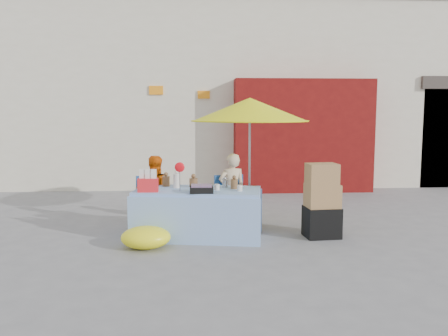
{
  "coord_description": "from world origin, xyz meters",
  "views": [
    {
      "loc": [
        -0.34,
        -6.66,
        1.89
      ],
      "look_at": [
        0.12,
        0.6,
        1.0
      ],
      "focal_mm": 38.0,
      "sensor_mm": 36.0,
      "label": 1
    }
  ],
  "objects": [
    {
      "name": "tarp_bundle",
      "position": [
        -1.01,
        -0.27,
        0.15
      ],
      "size": [
        0.82,
        0.73,
        0.31
      ],
      "primitive_type": "ellipsoid",
      "rotation": [
        0.0,
        0.0,
        -0.31
      ],
      "color": "#F9F31A",
      "rests_on": "ground"
    },
    {
      "name": "chair_left",
      "position": [
        -0.98,
        0.72,
        0.26
      ],
      "size": [
        0.57,
        0.56,
        0.85
      ],
      "rotation": [
        0.0,
        0.0,
        0.22
      ],
      "color": "#1F4B8F",
      "rests_on": "ground"
    },
    {
      "name": "box_stack",
      "position": [
        1.56,
        0.16,
        0.51
      ],
      "size": [
        0.53,
        0.45,
        1.11
      ],
      "rotation": [
        0.0,
        0.0,
        0.08
      ],
      "color": "black",
      "rests_on": "ground"
    },
    {
      "name": "vendor_beige",
      "position": [
        0.27,
        0.85,
        0.6
      ],
      "size": [
        0.49,
        0.38,
        1.2
      ],
      "primitive_type": "imported",
      "rotation": [
        0.0,
        0.0,
        3.36
      ],
      "color": "beige",
      "rests_on": "ground"
    },
    {
      "name": "backdrop",
      "position": [
        0.52,
        7.52,
        3.1
      ],
      "size": [
        14.0,
        8.0,
        7.8
      ],
      "color": "silver",
      "rests_on": "ground"
    },
    {
      "name": "market_table",
      "position": [
        -0.29,
        0.27,
        0.37
      ],
      "size": [
        2.0,
        1.17,
        1.14
      ],
      "rotation": [
        0.0,
        0.0,
        -0.16
      ],
      "color": "#8EB2E4",
      "rests_on": "ground"
    },
    {
      "name": "umbrella",
      "position": [
        0.57,
        1.0,
        1.89
      ],
      "size": [
        1.9,
        1.9,
        2.09
      ],
      "color": "gray",
      "rests_on": "ground"
    },
    {
      "name": "ground",
      "position": [
        0.0,
        0.0,
        0.0
      ],
      "size": [
        80.0,
        80.0,
        0.0
      ],
      "primitive_type": "plane",
      "color": "slate",
      "rests_on": "ground"
    },
    {
      "name": "vendor_orange",
      "position": [
        -0.98,
        0.85,
        0.59
      ],
      "size": [
        0.66,
        0.56,
        1.17
      ],
      "primitive_type": "imported",
      "rotation": [
        0.0,
        0.0,
        3.36
      ],
      "color": "orange",
      "rests_on": "ground"
    },
    {
      "name": "chair_right",
      "position": [
        0.27,
        0.72,
        0.26
      ],
      "size": [
        0.57,
        0.56,
        0.85
      ],
      "rotation": [
        0.0,
        0.0,
        0.22
      ],
      "color": "#1F4B8F",
      "rests_on": "ground"
    }
  ]
}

